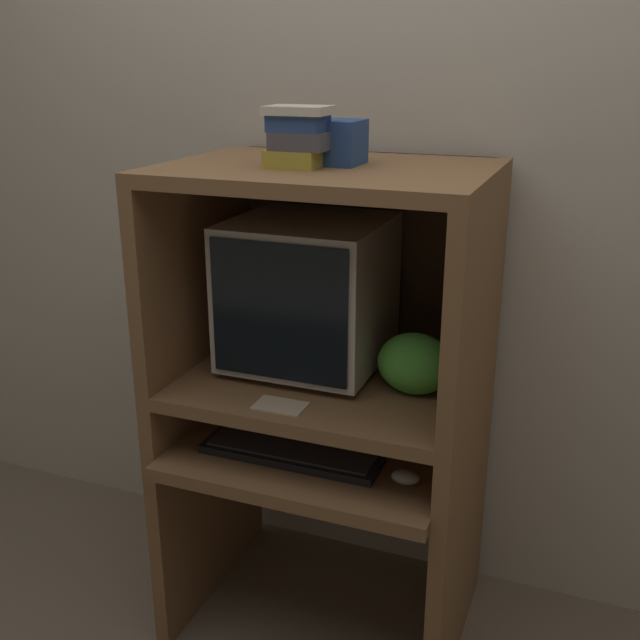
% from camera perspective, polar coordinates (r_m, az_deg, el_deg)
% --- Properties ---
extents(wall_back, '(6.00, 0.06, 2.60)m').
position_cam_1_polar(wall_back, '(2.23, 4.07, 11.85)').
color(wall_back, beige).
rests_on(wall_back, ground_plane).
extents(desk_base, '(0.81, 0.66, 0.60)m').
position_cam_1_polar(desk_base, '(2.19, 0.17, -14.47)').
color(desk_base, brown).
rests_on(desk_base, ground_plane).
extents(desk_monitor_shelf, '(0.81, 0.62, 0.18)m').
position_cam_1_polar(desk_monitor_shelf, '(2.04, 0.59, -5.26)').
color(desk_monitor_shelf, brown).
rests_on(desk_monitor_shelf, desk_base).
extents(hutch_upper, '(0.81, 0.62, 0.56)m').
position_cam_1_polar(hutch_upper, '(1.94, 0.94, 6.17)').
color(hutch_upper, brown).
rests_on(hutch_upper, desk_monitor_shelf).
extents(crt_monitor, '(0.40, 0.41, 0.41)m').
position_cam_1_polar(crt_monitor, '(2.02, -0.88, 2.15)').
color(crt_monitor, beige).
rests_on(crt_monitor, desk_monitor_shelf).
extents(keyboard, '(0.48, 0.13, 0.03)m').
position_cam_1_polar(keyboard, '(1.98, -2.22, -10.10)').
color(keyboard, black).
rests_on(keyboard, desk_base).
extents(mouse, '(0.07, 0.05, 0.03)m').
position_cam_1_polar(mouse, '(1.88, 6.53, -11.83)').
color(mouse, '#B7B7B7').
rests_on(mouse, desk_base).
extents(snack_bag, '(0.19, 0.14, 0.16)m').
position_cam_1_polar(snack_bag, '(1.90, 7.25, -3.32)').
color(snack_bag, green).
rests_on(snack_bag, desk_monitor_shelf).
extents(book_stack, '(0.15, 0.13, 0.14)m').
position_cam_1_polar(book_stack, '(1.82, -1.64, 13.79)').
color(book_stack, gold).
rests_on(book_stack, hutch_upper).
extents(paper_card, '(0.13, 0.08, 0.00)m').
position_cam_1_polar(paper_card, '(1.85, -3.05, -6.54)').
color(paper_card, '#CCB28C').
rests_on(paper_card, desk_monitor_shelf).
extents(storage_box, '(0.15, 0.13, 0.11)m').
position_cam_1_polar(storage_box, '(1.88, 0.95, 13.40)').
color(storage_box, navy).
rests_on(storage_box, hutch_upper).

